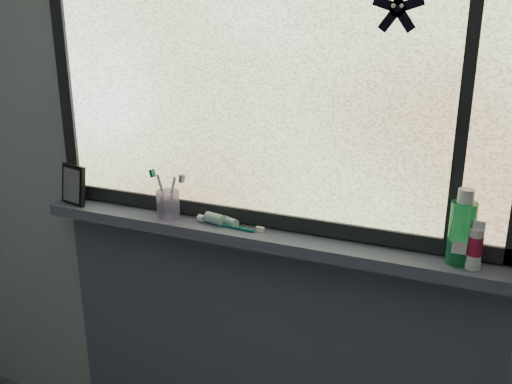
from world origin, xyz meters
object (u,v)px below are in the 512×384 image
object	(u,v)px
toothbrush_cup	(168,205)
mouthwash_bottle	(462,227)
cream_tube	(475,243)
vanity_mirror	(73,185)

from	to	relation	value
toothbrush_cup	mouthwash_bottle	world-z (taller)	mouthwash_bottle
toothbrush_cup	cream_tube	world-z (taller)	cream_tube
toothbrush_cup	mouthwash_bottle	bearing A→B (deg)	1.77
vanity_mirror	cream_tube	xyz separation A→B (m)	(1.40, 0.01, 0.00)
mouthwash_bottle	cream_tube	xyz separation A→B (m)	(0.04, -0.02, -0.04)
mouthwash_bottle	cream_tube	world-z (taller)	mouthwash_bottle
toothbrush_cup	cream_tube	bearing A→B (deg)	0.46
vanity_mirror	mouthwash_bottle	xyz separation A→B (m)	(1.36, 0.03, 0.04)
vanity_mirror	toothbrush_cup	distance (m)	0.41
mouthwash_bottle	toothbrush_cup	bearing A→B (deg)	-178.23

